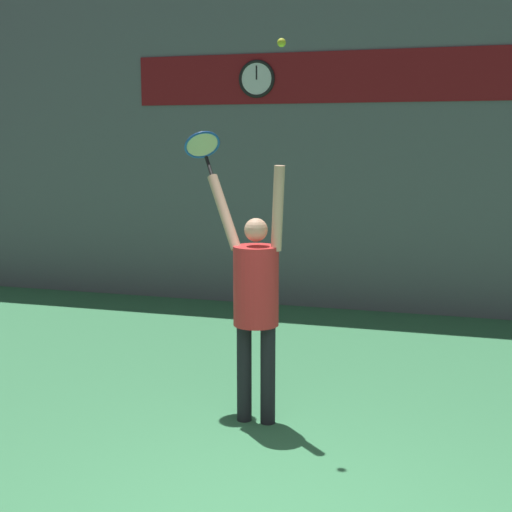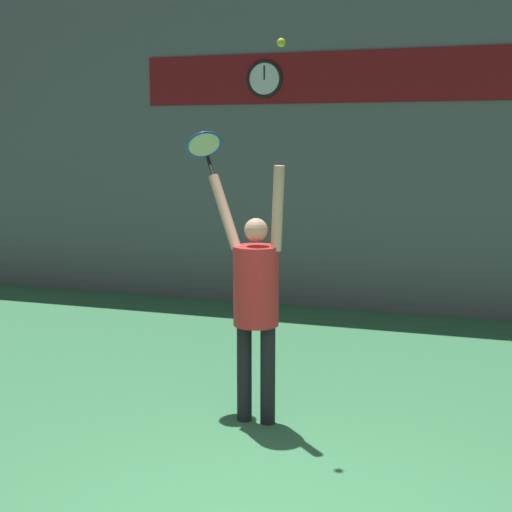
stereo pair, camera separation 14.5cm
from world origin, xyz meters
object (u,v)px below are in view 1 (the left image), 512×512
Objects in this scene: scoreboard_clock at (257,79)px; tennis_player at (256,295)px; tennis_ball at (282,43)px; water_bottle at (248,306)px; tennis_racket at (203,147)px.

scoreboard_clock is 5.02m from tennis_player.
scoreboard_clock reaches higher than tennis_player.
water_bottle is (-1.43, 3.75, -3.08)m from tennis_ball.
tennis_racket is (0.63, -3.90, -0.92)m from scoreboard_clock.
scoreboard_clock reaches higher than water_bottle.
tennis_ball is at bearing -69.08° from water_bottle.
scoreboard_clock reaches higher than tennis_racket.
tennis_racket reaches higher than tennis_player.
tennis_ball reaches higher than water_bottle.
water_bottle is at bearing -84.87° from scoreboard_clock.
tennis_ball is 5.06m from water_bottle.
tennis_ball is (0.86, -0.51, 0.82)m from tennis_racket.
tennis_racket is 6.38× the size of tennis_ball.
scoreboard_clock is 0.24× the size of tennis_player.
tennis_racket reaches higher than water_bottle.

